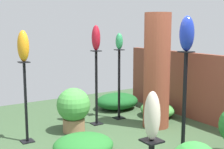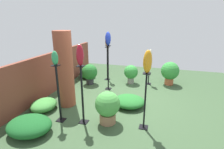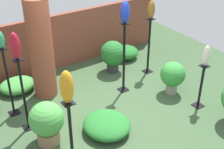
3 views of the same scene
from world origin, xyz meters
name	(u,v)px [view 2 (image 2 of 3)]	position (x,y,z in m)	size (l,w,h in m)	color
ground_plane	(120,98)	(0.00, 0.00, 0.00)	(8.00, 8.00, 0.00)	#385133
brick_wall_back	(54,72)	(0.00, 2.36, 0.67)	(5.60, 0.12, 1.35)	brown
brick_pillar	(65,70)	(-0.87, 1.39, 1.06)	(0.49, 0.49, 2.12)	brown
pedestal_bronze	(107,65)	(1.58, 0.93, 0.62)	(0.20, 0.20, 1.35)	black
pedestal_jade	(59,96)	(-1.68, 1.10, 0.66)	(0.20, 0.20, 1.42)	black
pedestal_cobalt	(108,70)	(0.61, 0.58, 0.72)	(0.20, 0.20, 1.56)	black
pedestal_amber	(145,104)	(-1.41, -0.91, 0.61)	(0.20, 0.20, 1.32)	black
pedestal_ivory	(149,74)	(1.53, -0.75, 0.42)	(0.20, 0.20, 0.93)	black
pedestal_ruby	(82,98)	(-1.60, 0.52, 0.66)	(0.20, 0.20, 1.43)	black
art_vase_bronze	(107,42)	(1.58, 0.93, 1.56)	(0.17, 0.16, 0.41)	brown
art_vase_jade	(55,58)	(-1.68, 1.10, 1.58)	(0.15, 0.15, 0.32)	#2D9356
art_vase_cobalt	(108,39)	(0.61, 0.58, 1.79)	(0.19, 0.19, 0.45)	#192D9E
art_vase_amber	(148,62)	(-1.41, -0.91, 1.57)	(0.19, 0.18, 0.49)	orange
art_vase_ivory	(150,55)	(1.53, -0.75, 1.14)	(0.14, 0.14, 0.42)	beige
art_vase_ruby	(80,55)	(-1.60, 0.52, 1.66)	(0.17, 0.16, 0.47)	maroon
potted_plant_front_left	(131,73)	(1.41, -0.08, 0.43)	(0.53, 0.53, 0.73)	gray
potted_plant_near_pillar	(170,72)	(1.70, -1.52, 0.51)	(0.67, 0.67, 0.88)	#B25B38
potted_plant_front_right	(108,106)	(-1.44, -0.04, 0.44)	(0.60, 0.60, 0.80)	#936B4C
potted_plant_mid_right	(90,73)	(0.89, 1.42, 0.45)	(0.59, 0.59, 0.78)	#2D2D33
foliage_bed_east	(87,74)	(1.55, 1.82, 0.16)	(0.70, 0.66, 0.33)	#236B28
foliage_bed_west	(29,126)	(-2.31, 1.48, 0.18)	(0.83, 1.00, 0.36)	#195923
foliage_bed_center	(129,101)	(-0.45, -0.37, 0.14)	(0.84, 0.90, 0.29)	#236B28
foliage_bed_rear	(44,105)	(-1.34, 1.84, 0.15)	(0.77, 0.67, 0.29)	#479942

